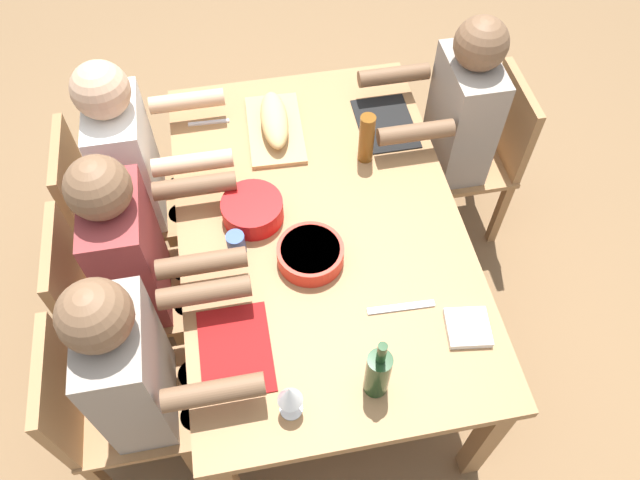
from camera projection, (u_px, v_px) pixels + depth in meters
The scene contains 23 objects.
ground_plane at pixel (320, 317), 2.89m from camera, with size 8.00×8.00×0.00m, color brown.
dining_table at pixel (320, 236), 2.35m from camera, with size 1.65×1.04×0.74m.
chair_far_right at pixel (108, 204), 2.66m from camera, with size 0.40×0.40×0.85m.
diner_far_right at pixel (140, 164), 2.51m from camera, with size 0.41×0.53×1.20m.
chair_far_left at pixel (106, 406), 2.15m from camera, with size 0.40×0.40×0.85m.
diner_far_left at pixel (145, 372), 1.99m from camera, with size 0.41×0.53×1.20m.
chair_far_center at pixel (107, 294), 2.41m from camera, with size 0.40×0.40×0.85m.
diner_far_center at pixel (142, 256), 2.25m from camera, with size 0.41×0.53×1.20m.
chair_near_right at pixel (482, 151), 2.84m from camera, with size 0.40×0.40×0.85m.
diner_near_right at pixel (452, 122), 2.64m from camera, with size 0.41×0.53×1.20m.
serving_bowl_salad at pixel (252, 209), 2.26m from camera, with size 0.23×0.23×0.08m.
serving_bowl_fruit at pixel (310, 253), 2.16m from camera, with size 0.24×0.24×0.07m.
cutting_board at pixel (275, 130), 2.55m from camera, with size 0.40×0.22×0.02m, color tan.
bread_loaf at pixel (274, 120), 2.50m from camera, with size 0.32×0.11×0.09m, color tan.
wine_bottle at pixel (378, 373), 1.83m from camera, with size 0.08×0.08×0.29m.
beer_bottle at pixel (367, 139), 2.38m from camera, with size 0.06×0.06×0.22m, color brown.
wine_glass at pixel (290, 395), 1.78m from camera, with size 0.08×0.08×0.17m.
fork_far_right at pixel (209, 122), 2.58m from camera, with size 0.02×0.17×0.01m, color silver.
placemat_far_left at pixel (235, 350), 1.99m from camera, with size 0.32×0.23×0.01m, color maroon.
cup_far_center at pixel (236, 244), 2.17m from camera, with size 0.07×0.07×0.09m, color #334C8C.
placemat_near_right at pixel (385, 123), 2.58m from camera, with size 0.32×0.23×0.01m, color black.
carving_knife at pixel (401, 307), 2.08m from camera, with size 0.23×0.02×0.01m, color silver.
napkin_stack at pixel (468, 328), 2.02m from camera, with size 0.14×0.14×0.02m, color white.
Camera 1 is at (-1.34, 0.25, 2.57)m, focal length 34.76 mm.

